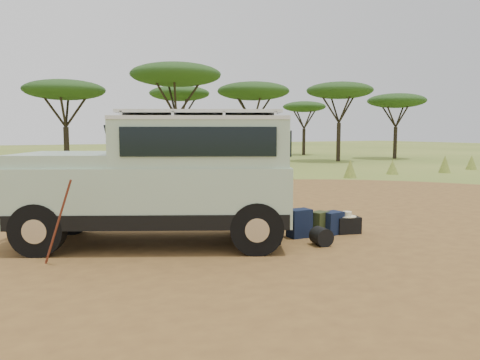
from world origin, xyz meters
name	(u,v)px	position (x,y,z in m)	size (l,w,h in m)	color
ground	(283,234)	(0.00, 0.00, 0.00)	(140.00, 140.00, 0.00)	olive
dirt_clearing	(283,234)	(0.00, 0.00, 0.00)	(23.00, 23.00, 0.01)	olive
grass_fringe	(161,177)	(0.12, 8.67, 0.40)	(36.60, 1.60, 0.90)	olive
acacia_treeline	(111,83)	(0.75, 19.81, 4.87)	(46.70, 13.20, 6.26)	black
safari_vehicle	(164,180)	(-2.44, 0.35, 1.20)	(5.43, 4.00, 2.49)	#A6C1A4
walking_staff	(58,222)	(-4.39, -0.30, 0.69)	(0.04, 0.04, 1.47)	maroon
backpack_black	(269,231)	(-0.72, -0.64, 0.26)	(0.38, 0.28, 0.52)	black
backpack_navy	(299,223)	(0.11, -0.42, 0.29)	(0.44, 0.31, 0.57)	#121E39
backpack_olive	(320,223)	(0.61, -0.42, 0.24)	(0.35, 0.25, 0.48)	#333E1C
duffel_navy	(332,223)	(0.88, -0.49, 0.24)	(0.42, 0.31, 0.47)	#121E39
hard_case	(347,225)	(1.21, -0.56, 0.18)	(0.50, 0.35, 0.35)	black
stuff_sack	(321,237)	(0.09, -1.17, 0.17)	(0.34, 0.34, 0.34)	black
safari_hat	(347,215)	(1.21, -0.56, 0.39)	(0.37, 0.37, 0.11)	beige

